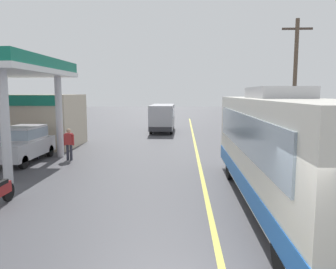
{
  "coord_description": "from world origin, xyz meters",
  "views": [
    {
      "loc": [
        -0.78,
        -4.81,
        3.48
      ],
      "look_at": [
        -1.5,
        10.0,
        1.6
      ],
      "focal_mm": 34.83,
      "sensor_mm": 36.0,
      "label": 1
    }
  ],
  "objects_px": {
    "pedestrian_by_shop": "(36,142)",
    "minibus_opposing_lane": "(163,115)",
    "pedestrian_near_pump": "(69,142)",
    "coach_bus_main": "(284,152)",
    "car_at_pump": "(23,142)"
  },
  "relations": [
    {
      "from": "car_at_pump",
      "to": "pedestrian_by_shop",
      "type": "relative_size",
      "value": 2.53
    },
    {
      "from": "car_at_pump",
      "to": "pedestrian_near_pump",
      "type": "bearing_deg",
      "value": 13.2
    },
    {
      "from": "coach_bus_main",
      "to": "pedestrian_by_shop",
      "type": "height_order",
      "value": "coach_bus_main"
    },
    {
      "from": "minibus_opposing_lane",
      "to": "coach_bus_main",
      "type": "bearing_deg",
      "value": -75.86
    },
    {
      "from": "coach_bus_main",
      "to": "pedestrian_by_shop",
      "type": "bearing_deg",
      "value": 147.54
    },
    {
      "from": "pedestrian_near_pump",
      "to": "pedestrian_by_shop",
      "type": "distance_m",
      "value": 1.91
    },
    {
      "from": "pedestrian_near_pump",
      "to": "pedestrian_by_shop",
      "type": "bearing_deg",
      "value": 172.67
    },
    {
      "from": "pedestrian_near_pump",
      "to": "pedestrian_by_shop",
      "type": "height_order",
      "value": "same"
    },
    {
      "from": "car_at_pump",
      "to": "minibus_opposing_lane",
      "type": "xyz_separation_m",
      "value": [
        6.22,
        13.55,
        0.46
      ]
    },
    {
      "from": "car_at_pump",
      "to": "pedestrian_near_pump",
      "type": "xyz_separation_m",
      "value": [
        2.18,
        0.51,
        -0.08
      ]
    },
    {
      "from": "pedestrian_near_pump",
      "to": "minibus_opposing_lane",
      "type": "bearing_deg",
      "value": 72.78
    },
    {
      "from": "coach_bus_main",
      "to": "car_at_pump",
      "type": "distance_m",
      "value": 12.81
    },
    {
      "from": "pedestrian_by_shop",
      "to": "minibus_opposing_lane",
      "type": "bearing_deg",
      "value": 65.12
    },
    {
      "from": "coach_bus_main",
      "to": "minibus_opposing_lane",
      "type": "xyz_separation_m",
      "value": [
        -4.97,
        19.74,
        -0.25
      ]
    },
    {
      "from": "car_at_pump",
      "to": "pedestrian_near_pump",
      "type": "distance_m",
      "value": 2.24
    }
  ]
}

